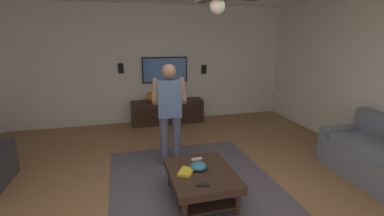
# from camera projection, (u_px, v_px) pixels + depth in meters

# --- Properties ---
(ground_plane) EXTENTS (8.56, 8.56, 0.00)m
(ground_plane) POSITION_uv_depth(u_px,v_px,m) (190.00, 203.00, 3.39)
(ground_plane) COLOR olive
(wall_back_tv) EXTENTS (0.10, 6.86, 2.74)m
(wall_back_tv) POSITION_uv_depth(u_px,v_px,m) (151.00, 65.00, 6.41)
(wall_back_tv) COLOR silver
(wall_back_tv) RESTS_ON ground
(area_rug) EXTENTS (3.02, 2.31, 0.01)m
(area_rug) POSITION_uv_depth(u_px,v_px,m) (197.00, 190.00, 3.67)
(area_rug) COLOR #514C56
(area_rug) RESTS_ON ground
(coffee_table) EXTENTS (1.00, 0.80, 0.40)m
(coffee_table) POSITION_uv_depth(u_px,v_px,m) (201.00, 178.00, 3.41)
(coffee_table) COLOR #332116
(coffee_table) RESTS_ON ground
(media_console) EXTENTS (0.45, 1.70, 0.55)m
(media_console) POSITION_uv_depth(u_px,v_px,m) (168.00, 112.00, 6.46)
(media_console) COLOR #332116
(media_console) RESTS_ON ground
(tv) EXTENTS (0.05, 1.08, 0.61)m
(tv) POSITION_uv_depth(u_px,v_px,m) (165.00, 70.00, 6.43)
(tv) COLOR black
(person_standing) EXTENTS (0.59, 0.59, 1.64)m
(person_standing) POSITION_uv_depth(u_px,v_px,m) (170.00, 109.00, 4.21)
(person_standing) COLOR #4C5166
(person_standing) RESTS_ON ground
(bowl) EXTENTS (0.21, 0.21, 0.09)m
(bowl) POSITION_uv_depth(u_px,v_px,m) (199.00, 166.00, 3.40)
(bowl) COLOR teal
(bowl) RESTS_ON coffee_table
(remote_white) EXTENTS (0.06, 0.15, 0.02)m
(remote_white) POSITION_uv_depth(u_px,v_px,m) (197.00, 159.00, 3.67)
(remote_white) COLOR white
(remote_white) RESTS_ON coffee_table
(remote_black) EXTENTS (0.09, 0.16, 0.02)m
(remote_black) POSITION_uv_depth(u_px,v_px,m) (203.00, 185.00, 3.04)
(remote_black) COLOR black
(remote_black) RESTS_ON coffee_table
(book) EXTENTS (0.27, 0.25, 0.04)m
(book) POSITION_uv_depth(u_px,v_px,m) (186.00, 172.00, 3.32)
(book) COLOR gold
(book) RESTS_ON coffee_table
(vase_round) EXTENTS (0.22, 0.22, 0.22)m
(vase_round) POSITION_uv_depth(u_px,v_px,m) (151.00, 97.00, 6.31)
(vase_round) COLOR orange
(vase_round) RESTS_ON media_console
(wall_speaker_left) EXTENTS (0.06, 0.12, 0.22)m
(wall_speaker_left) POSITION_uv_depth(u_px,v_px,m) (204.00, 69.00, 6.69)
(wall_speaker_left) COLOR black
(wall_speaker_right) EXTENTS (0.06, 0.12, 0.22)m
(wall_speaker_right) POSITION_uv_depth(u_px,v_px,m) (121.00, 68.00, 6.16)
(wall_speaker_right) COLOR black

